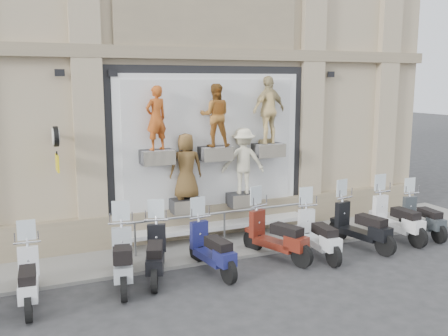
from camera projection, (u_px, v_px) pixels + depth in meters
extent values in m
plane|color=#2C2C2E|center=(261.00, 274.00, 10.91)|extent=(90.00, 90.00, 0.00)
cube|color=gray|center=(223.00, 244.00, 12.80)|extent=(16.00, 2.20, 0.08)
cube|color=black|center=(210.00, 149.00, 13.16)|extent=(5.60, 0.10, 4.30)
cube|color=white|center=(211.00, 149.00, 13.11)|extent=(5.10, 0.06, 3.90)
cube|color=white|center=(211.00, 149.00, 13.07)|extent=(4.70, 0.04, 3.60)
cube|color=white|center=(216.00, 225.00, 13.14)|extent=(5.10, 0.75, 0.10)
cube|color=#28282B|center=(157.00, 157.00, 12.23)|extent=(0.80, 0.50, 0.35)
imported|color=#D15A1E|center=(156.00, 118.00, 12.06)|extent=(0.66, 0.53, 1.56)
cube|color=#28282B|center=(215.00, 153.00, 12.84)|extent=(0.80, 0.50, 0.35)
imported|color=brown|center=(215.00, 115.00, 12.68)|extent=(0.93, 0.82, 1.60)
cube|color=#28282B|center=(268.00, 150.00, 13.46)|extent=(0.80, 0.50, 0.35)
imported|color=#D9C287|center=(269.00, 110.00, 13.27)|extent=(1.13, 0.68, 1.80)
cube|color=#28282B|center=(187.00, 205.00, 12.75)|extent=(0.80, 0.50, 0.35)
imported|color=brown|center=(186.00, 166.00, 12.58)|extent=(0.90, 0.67, 1.68)
cube|color=#28282B|center=(243.00, 199.00, 13.39)|extent=(0.80, 0.50, 0.35)
imported|color=#F1E8C3|center=(243.00, 161.00, 13.20)|extent=(1.27, 0.94, 1.75)
cube|color=black|center=(55.00, 135.00, 11.31)|extent=(0.06, 0.56, 0.06)
cylinder|color=black|center=(56.00, 136.00, 11.06)|extent=(0.10, 0.46, 0.46)
cube|color=yellow|center=(57.00, 163.00, 11.17)|extent=(0.04, 0.50, 0.38)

